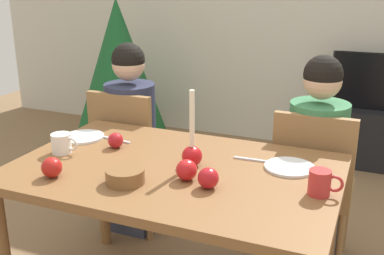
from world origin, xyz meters
TOP-DOWN VIEW (x-y plane):
  - back_wall at (0.00, 2.60)m, footprint 6.40×0.10m
  - dining_table at (0.00, 0.00)m, footprint 1.40×0.90m
  - chair_left at (-0.58, 0.61)m, footprint 0.40×0.40m
  - chair_right at (0.51, 0.61)m, footprint 0.40×0.40m
  - person_left_child at (-0.58, 0.64)m, footprint 0.30×0.30m
  - person_right_child at (0.51, 0.64)m, footprint 0.30×0.30m
  - tv_stand at (0.79, 2.30)m, footprint 0.64×0.40m
  - tv at (0.79, 2.30)m, footprint 0.79×0.05m
  - christmas_tree at (-1.42, 1.91)m, footprint 0.83×0.83m
  - candle_centerpiece at (0.06, 0.04)m, footprint 0.09×0.09m
  - plate_left at (-0.59, 0.17)m, footprint 0.21×0.21m
  - plate_right at (0.46, 0.18)m, footprint 0.21×0.21m
  - mug_left at (-0.55, -0.04)m, footprint 0.14×0.09m
  - mug_right at (0.62, -0.03)m, footprint 0.13×0.08m
  - fork_left at (-0.41, 0.20)m, footprint 0.18×0.04m
  - fork_right at (0.30, 0.20)m, footprint 0.18×0.02m
  - bowl_walnuts at (-0.12, -0.22)m, footprint 0.16×0.16m
  - apple_near_candle at (0.21, -0.14)m, footprint 0.08×0.08m
  - apple_by_left_plate at (-0.42, -0.28)m, footprint 0.09×0.09m
  - apple_by_right_mug at (-0.36, 0.11)m, footprint 0.07×0.07m
  - apple_far_edge at (0.10, -0.10)m, footprint 0.09×0.09m

SIDE VIEW (x-z plane):
  - tv_stand at x=0.79m, z-range 0.00..0.48m
  - chair_left at x=-0.58m, z-range 0.06..0.96m
  - chair_right at x=0.51m, z-range 0.06..0.96m
  - person_left_child at x=-0.58m, z-range -0.02..1.16m
  - person_right_child at x=0.51m, z-range -0.02..1.16m
  - dining_table at x=0.00m, z-range 0.29..1.04m
  - tv at x=0.79m, z-range 0.48..0.94m
  - christmas_tree at x=-1.42m, z-range 0.03..1.46m
  - fork_left at x=-0.41m, z-range 0.75..0.76m
  - fork_right at x=0.30m, z-range 0.75..0.76m
  - plate_left at x=-0.59m, z-range 0.75..0.76m
  - plate_right at x=0.46m, z-range 0.75..0.76m
  - bowl_walnuts at x=-0.12m, z-range 0.75..0.81m
  - apple_by_right_mug at x=-0.36m, z-range 0.75..0.82m
  - apple_near_candle at x=0.21m, z-range 0.75..0.83m
  - apple_by_left_plate at x=-0.42m, z-range 0.75..0.84m
  - apple_far_edge at x=0.10m, z-range 0.75..0.84m
  - mug_left at x=-0.55m, z-range 0.75..0.84m
  - mug_right at x=0.62m, z-range 0.75..0.85m
  - candle_centerpiece at x=0.06m, z-range 0.65..0.99m
  - back_wall at x=0.00m, z-range 0.00..2.60m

